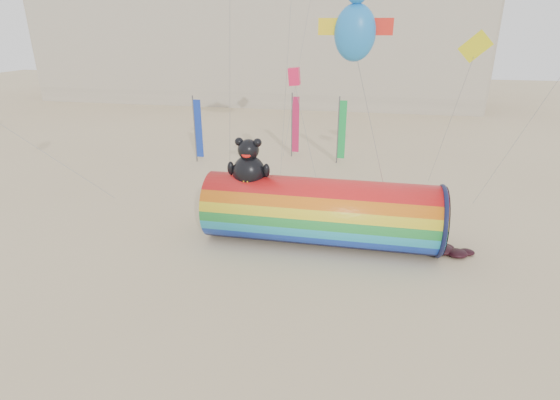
% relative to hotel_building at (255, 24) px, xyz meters
% --- Properties ---
extents(ground, '(160.00, 160.00, 0.00)m').
position_rel_hotel_building_xyz_m(ground, '(12.00, -45.95, -10.31)').
color(ground, '#CCB58C').
rests_on(ground, ground).
extents(hotel_building, '(60.40, 15.40, 20.60)m').
position_rel_hotel_building_xyz_m(hotel_building, '(0.00, 0.00, 0.00)').
color(hotel_building, '#B7AD99').
rests_on(hotel_building, ground).
extents(windsock_assembly, '(11.39, 3.47, 5.25)m').
position_rel_hotel_building_xyz_m(windsock_assembly, '(14.39, -43.74, -8.57)').
color(windsock_assembly, red).
rests_on(windsock_assembly, ground).
extents(kite_handler, '(0.71, 0.54, 1.74)m').
position_rel_hotel_building_xyz_m(kite_handler, '(19.55, -42.06, -9.44)').
color(kite_handler, '#515458').
rests_on(kite_handler, ground).
extents(fabric_bundle, '(2.62, 1.35, 0.41)m').
position_rel_hotel_building_xyz_m(fabric_bundle, '(20.40, -43.73, -10.14)').
color(fabric_bundle, black).
rests_on(fabric_bundle, ground).
extents(festival_banners, '(11.64, 3.05, 5.20)m').
position_rel_hotel_building_xyz_m(festival_banners, '(9.44, -30.12, -7.67)').
color(festival_banners, '#59595E').
rests_on(festival_banners, ground).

